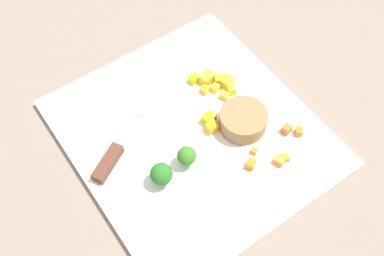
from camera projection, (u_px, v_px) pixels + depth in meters
ground_plane at (192, 135)px, 0.79m from camera, size 4.00×4.00×0.00m
cutting_board at (192, 133)px, 0.79m from camera, size 0.42×0.38×0.01m
prep_bowl at (243, 120)px, 0.78m from camera, size 0.08×0.08×0.03m
chef_knife at (126, 135)px, 0.77m from camera, size 0.16×0.26×0.02m
carrot_dice_0 at (299, 132)px, 0.78m from camera, size 0.02×0.02×0.01m
carrot_dice_1 at (285, 158)px, 0.75m from camera, size 0.02×0.02×0.01m
carrot_dice_2 at (254, 151)px, 0.76m from camera, size 0.01×0.01×0.01m
carrot_dice_3 at (286, 129)px, 0.78m from camera, size 0.02×0.02×0.02m
carrot_dice_4 at (251, 164)px, 0.74m from camera, size 0.02×0.02×0.01m
carrot_dice_5 at (280, 160)px, 0.75m from camera, size 0.02×0.02×0.01m
pepper_dice_0 at (207, 78)px, 0.83m from camera, size 0.02×0.03×0.02m
pepper_dice_1 at (205, 90)px, 0.83m from camera, size 0.02×0.02×0.01m
pepper_dice_2 at (226, 82)px, 0.83m from camera, size 0.02×0.03×0.02m
pepper_dice_3 at (212, 127)px, 0.78m from camera, size 0.02×0.02×0.02m
pepper_dice_4 at (224, 96)px, 0.82m from camera, size 0.02×0.02×0.01m
pepper_dice_5 at (231, 90)px, 0.82m from camera, size 0.02×0.02×0.02m
pepper_dice_6 at (194, 79)px, 0.84m from camera, size 0.02×0.02×0.01m
pepper_dice_7 at (215, 88)px, 0.83m from camera, size 0.02×0.02×0.01m
pepper_dice_8 at (210, 120)px, 0.79m from camera, size 0.02×0.02×0.02m
pepper_dice_9 at (219, 80)px, 0.84m from camera, size 0.02×0.02×0.01m
broccoli_floret_0 at (187, 156)px, 0.73m from camera, size 0.03×0.03×0.04m
broccoli_floret_1 at (161, 174)px, 0.71m from camera, size 0.04×0.04×0.04m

